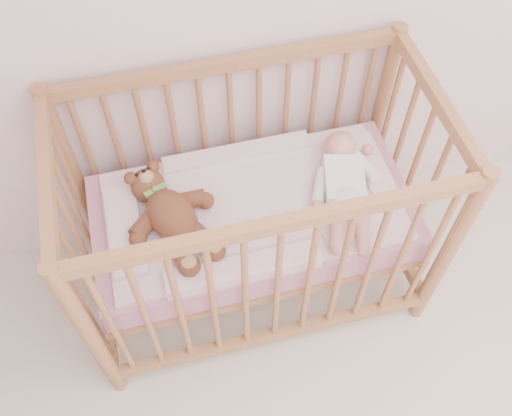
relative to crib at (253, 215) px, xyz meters
name	(u,v)px	position (x,y,z in m)	size (l,w,h in m)	color
crib	(253,215)	(0.00, 0.00, 0.00)	(1.36, 0.76, 1.00)	#B57B4C
mattress	(253,217)	(0.00, 0.00, -0.01)	(1.22, 0.62, 0.13)	#C57B97
blanket	(253,206)	(0.00, 0.00, 0.06)	(1.10, 0.58, 0.06)	pink
baby	(344,180)	(0.35, -0.02, 0.14)	(0.27, 0.57, 0.14)	white
teddy_bear	(172,215)	(-0.30, -0.02, 0.15)	(0.36, 0.51, 0.14)	brown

